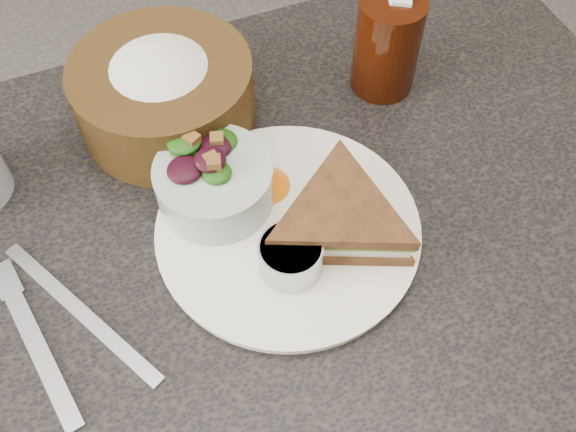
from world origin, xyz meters
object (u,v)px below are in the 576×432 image
(dinner_plate, at_px, (288,229))
(cola_glass, at_px, (388,41))
(bread_basket, at_px, (162,85))
(dining_table, at_px, (266,384))
(salad_bowl, at_px, (214,178))
(dressing_ramekin, at_px, (291,257))
(sandwich, at_px, (340,218))

(dinner_plate, distance_m, cola_glass, 0.25)
(bread_basket, distance_m, cola_glass, 0.26)
(dining_table, distance_m, salad_bowl, 0.43)
(dining_table, xyz_separation_m, dressing_ramekin, (0.03, -0.03, 0.41))
(bread_basket, bearing_deg, dressing_ramekin, -77.56)
(sandwich, bearing_deg, bread_basket, 140.97)
(sandwich, bearing_deg, salad_bowl, 163.79)
(dressing_ramekin, bearing_deg, bread_basket, 102.44)
(salad_bowl, bearing_deg, dining_table, -78.81)
(sandwich, distance_m, dressing_ramekin, 0.06)
(bread_basket, xyz_separation_m, cola_glass, (0.26, -0.04, 0.01))
(bread_basket, bearing_deg, salad_bowl, -84.67)
(dinner_plate, height_order, sandwich, sandwich)
(dinner_plate, bearing_deg, dining_table, -159.96)
(dinner_plate, bearing_deg, sandwich, -27.61)
(dining_table, relative_size, dressing_ramekin, 16.04)
(sandwich, bearing_deg, dressing_ramekin, -138.05)
(dinner_plate, relative_size, sandwich, 1.61)
(dining_table, height_order, dinner_plate, dinner_plate)
(salad_bowl, bearing_deg, dinner_plate, -47.33)
(dressing_ramekin, relative_size, bread_basket, 0.31)
(dinner_plate, bearing_deg, bread_basket, 109.23)
(sandwich, xyz_separation_m, bread_basket, (-0.11, 0.22, 0.02))
(salad_bowl, height_order, cola_glass, cola_glass)
(dinner_plate, height_order, dressing_ramekin, dressing_ramekin)
(sandwich, height_order, salad_bowl, salad_bowl)
(salad_bowl, bearing_deg, bread_basket, 95.33)
(dining_table, height_order, sandwich, sandwich)
(cola_glass, bearing_deg, dinner_plate, -139.82)
(sandwich, relative_size, cola_glass, 1.27)
(dining_table, distance_m, sandwich, 0.42)
(salad_bowl, xyz_separation_m, dressing_ramekin, (0.04, -0.10, -0.02))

